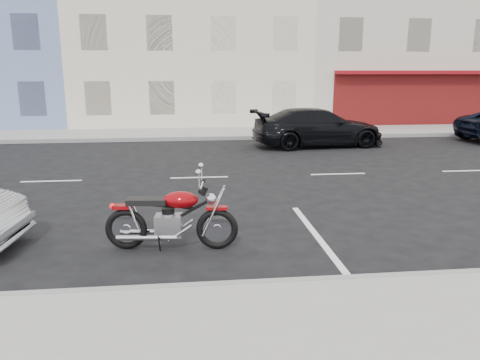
# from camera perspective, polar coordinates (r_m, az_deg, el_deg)

# --- Properties ---
(ground) EXTENTS (120.00, 120.00, 0.00)m
(ground) POSITION_cam_1_polar(r_m,az_deg,el_deg) (13.32, 3.65, 0.52)
(ground) COLOR black
(ground) RESTS_ON ground
(sidewalk_far) EXTENTS (80.00, 3.40, 0.15)m
(sidewalk_far) POSITION_cam_1_polar(r_m,az_deg,el_deg) (21.85, -13.52, 5.43)
(sidewalk_far) COLOR gray
(sidewalk_far) RESTS_ON ground
(curb_far) EXTENTS (80.00, 0.12, 0.16)m
(curb_far) POSITION_cam_1_polar(r_m,az_deg,el_deg) (20.18, -14.09, 4.78)
(curb_far) COLOR gray
(curb_far) RESTS_ON ground
(bldg_cream) EXTENTS (12.00, 12.00, 11.50)m
(bldg_cream) POSITION_cam_1_polar(r_m,az_deg,el_deg) (29.22, -6.10, 18.79)
(bldg_cream) COLOR beige
(bldg_cream) RESTS_ON ground
(bldg_corner) EXTENTS (14.00, 12.00, 12.50)m
(bldg_corner) POSITION_cam_1_polar(r_m,az_deg,el_deg) (32.14, 19.12, 18.56)
(bldg_corner) COLOR beige
(bldg_corner) RESTS_ON ground
(motorcycle) EXTENTS (2.23, 0.73, 1.12)m
(motorcycle) POSITION_cam_1_polar(r_m,az_deg,el_deg) (7.82, -2.61, -4.88)
(motorcycle) COLOR black
(motorcycle) RESTS_ON ground
(car_far) EXTENTS (5.30, 2.59, 1.48)m
(car_far) POSITION_cam_1_polar(r_m,az_deg,el_deg) (18.61, 9.48, 6.36)
(car_far) COLOR black
(car_far) RESTS_ON ground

